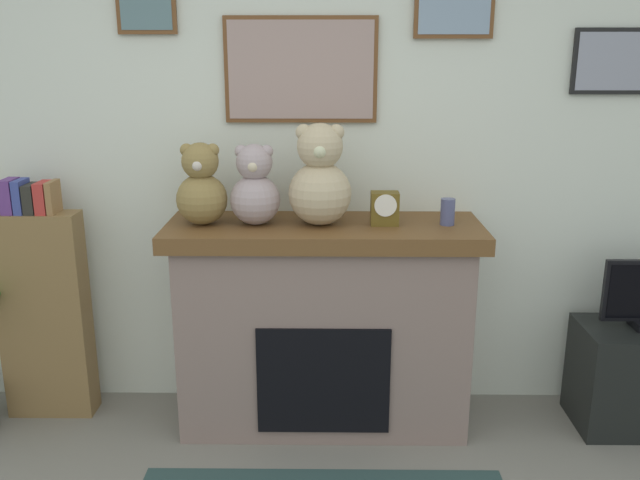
# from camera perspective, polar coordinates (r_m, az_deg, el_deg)

# --- Properties ---
(back_wall) EXTENTS (5.20, 0.15, 2.60)m
(back_wall) POSITION_cam_1_polar(r_m,az_deg,el_deg) (3.55, -2.60, 6.53)
(back_wall) COLOR silver
(back_wall) RESTS_ON ground_plane
(fireplace) EXTENTS (1.53, 0.58, 1.06)m
(fireplace) POSITION_cam_1_polar(r_m,az_deg,el_deg) (3.45, 0.32, -7.06)
(fireplace) COLOR gray
(fireplace) RESTS_ON ground_plane
(bookshelf) EXTENTS (0.44, 0.16, 1.26)m
(bookshelf) POSITION_cam_1_polar(r_m,az_deg,el_deg) (3.78, -22.28, -5.31)
(bookshelf) COLOR olive
(bookshelf) RESTS_ON ground_plane
(candle_jar) EXTENTS (0.07, 0.07, 0.13)m
(candle_jar) POSITION_cam_1_polar(r_m,az_deg,el_deg) (3.30, 10.71, 2.35)
(candle_jar) COLOR #4C517A
(candle_jar) RESTS_ON fireplace
(mantel_clock) EXTENTS (0.13, 0.10, 0.16)m
(mantel_clock) POSITION_cam_1_polar(r_m,az_deg,el_deg) (3.25, 5.47, 2.67)
(mantel_clock) COLOR brown
(mantel_clock) RESTS_ON fireplace
(teddy_bear_tan) EXTENTS (0.24, 0.24, 0.39)m
(teddy_bear_tan) POSITION_cam_1_polar(r_m,az_deg,el_deg) (3.28, -9.97, 4.34)
(teddy_bear_tan) COLOR olive
(teddy_bear_tan) RESTS_ON fireplace
(teddy_bear_cream) EXTENTS (0.24, 0.24, 0.39)m
(teddy_bear_cream) POSITION_cam_1_polar(r_m,az_deg,el_deg) (3.24, -5.51, 4.33)
(teddy_bear_cream) COLOR #A69495
(teddy_bear_cream) RESTS_ON fireplace
(teddy_bear_grey) EXTENTS (0.30, 0.30, 0.49)m
(teddy_bear_grey) POSITION_cam_1_polar(r_m,az_deg,el_deg) (3.22, -0.00, 5.10)
(teddy_bear_grey) COLOR tan
(teddy_bear_grey) RESTS_ON fireplace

